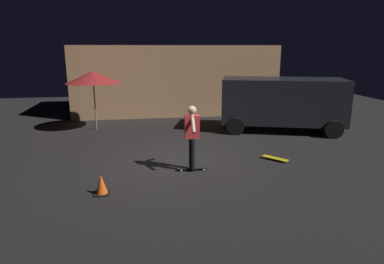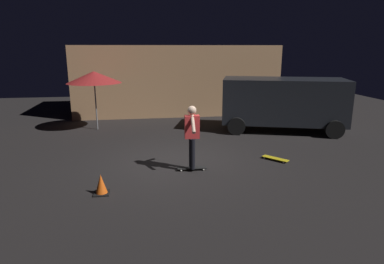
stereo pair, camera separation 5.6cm
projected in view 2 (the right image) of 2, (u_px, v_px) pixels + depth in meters
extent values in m
plane|color=black|center=(174.00, 162.00, 9.62)|extent=(28.00, 28.00, 0.00)
cube|color=#AD7F56|center=(175.00, 78.00, 17.31)|extent=(9.69, 4.23, 3.28)
cube|color=black|center=(283.00, 101.00, 13.00)|extent=(4.96, 3.18, 1.70)
cube|color=black|center=(346.00, 93.00, 12.58)|extent=(0.58, 1.69, 0.64)
cylinder|color=black|center=(323.00, 118.00, 13.90)|extent=(0.70, 0.41, 0.66)
cylinder|color=black|center=(335.00, 130.00, 12.01)|extent=(0.70, 0.41, 0.66)
cylinder|color=black|center=(238.00, 116.00, 14.42)|extent=(0.70, 0.41, 0.66)
cylinder|color=black|center=(236.00, 126.00, 12.52)|extent=(0.70, 0.41, 0.66)
cylinder|color=slate|center=(96.00, 102.00, 13.16)|extent=(0.05, 0.05, 2.20)
cone|color=#A52626|center=(94.00, 77.00, 12.92)|extent=(2.10, 2.10, 0.45)
cube|color=black|center=(192.00, 168.00, 8.96)|extent=(0.79, 0.23, 0.02)
sphere|color=silver|center=(203.00, 167.00, 9.09)|extent=(0.05, 0.05, 0.05)
sphere|color=silver|center=(204.00, 170.00, 8.92)|extent=(0.05, 0.05, 0.05)
sphere|color=silver|center=(181.00, 168.00, 9.02)|extent=(0.05, 0.05, 0.05)
sphere|color=silver|center=(181.00, 171.00, 8.86)|extent=(0.05, 0.05, 0.05)
cube|color=gold|center=(275.00, 158.00, 9.72)|extent=(0.66, 0.72, 0.02)
sphere|color=silver|center=(286.00, 161.00, 9.60)|extent=(0.05, 0.05, 0.05)
sphere|color=silver|center=(283.00, 163.00, 9.48)|extent=(0.05, 0.05, 0.05)
sphere|color=silver|center=(267.00, 157.00, 9.98)|extent=(0.05, 0.05, 0.05)
sphere|color=silver|center=(265.00, 158.00, 9.86)|extent=(0.05, 0.05, 0.05)
cylinder|color=black|center=(192.00, 152.00, 8.97)|extent=(0.14, 0.14, 0.82)
cylinder|color=black|center=(192.00, 154.00, 8.76)|extent=(0.14, 0.14, 0.82)
cube|color=red|center=(192.00, 127.00, 8.69)|extent=(0.39, 0.24, 0.60)
sphere|color=beige|center=(192.00, 110.00, 8.58)|extent=(0.23, 0.23, 0.23)
cylinder|color=beige|center=(191.00, 119.00, 8.86)|extent=(0.11, 0.54, 0.46)
cylinder|color=beige|center=(193.00, 123.00, 8.44)|extent=(0.11, 0.54, 0.46)
cube|color=black|center=(102.00, 193.00, 7.51)|extent=(0.34, 0.34, 0.03)
cone|color=#EA5914|center=(101.00, 184.00, 7.46)|extent=(0.28, 0.28, 0.46)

